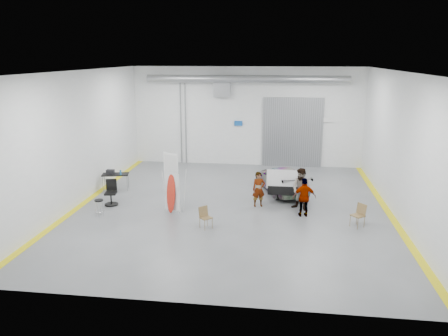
# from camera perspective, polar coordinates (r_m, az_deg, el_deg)

# --- Properties ---
(ground) EXTENTS (16.00, 16.00, 0.00)m
(ground) POSITION_cam_1_polar(r_m,az_deg,el_deg) (19.77, 1.02, -5.11)
(ground) COLOR #5B5E62
(ground) RESTS_ON ground
(room_shell) EXTENTS (14.02, 16.18, 6.01)m
(room_shell) POSITION_cam_1_polar(r_m,az_deg,el_deg) (20.96, 2.41, 7.48)
(room_shell) COLOR silver
(room_shell) RESTS_ON ground
(sedan_car) EXTENTS (3.10, 4.58, 1.23)m
(sedan_car) POSITION_cam_1_polar(r_m,az_deg,el_deg) (22.05, 7.55, -1.47)
(sedan_car) COLOR white
(sedan_car) RESTS_ON ground
(person_a) EXTENTS (0.67, 0.54, 1.60)m
(person_a) POSITION_cam_1_polar(r_m,az_deg,el_deg) (19.70, 4.55, -2.78)
(person_a) COLOR brown
(person_a) RESTS_ON ground
(person_b) EXTENTS (1.15, 1.08, 1.89)m
(person_b) POSITION_cam_1_polar(r_m,az_deg,el_deg) (19.44, 10.09, -2.76)
(person_b) COLOR teal
(person_b) RESTS_ON ground
(person_c) EXTENTS (1.02, 0.53, 1.68)m
(person_c) POSITION_cam_1_polar(r_m,az_deg,el_deg) (18.72, 10.45, -3.79)
(person_c) COLOR olive
(person_c) RESTS_ON ground
(surfboard_display) EXTENTS (0.73, 0.45, 2.79)m
(surfboard_display) POSITION_cam_1_polar(r_m,az_deg,el_deg) (18.86, -6.64, -2.57)
(surfboard_display) COLOR white
(surfboard_display) RESTS_ON ground
(folding_chair_near) EXTENTS (0.57, 0.64, 0.86)m
(folding_chair_near) POSITION_cam_1_polar(r_m,az_deg,el_deg) (17.36, -2.36, -7.02)
(folding_chair_near) COLOR brown
(folding_chair_near) RESTS_ON ground
(folding_chair_far) EXTENTS (0.62, 0.71, 0.94)m
(folding_chair_far) POSITION_cam_1_polar(r_m,az_deg,el_deg) (18.25, 17.01, -6.50)
(folding_chair_far) COLOR brown
(folding_chair_far) RESTS_ON ground
(shop_stool) EXTENTS (0.38, 0.38, 0.75)m
(shop_stool) POSITION_cam_1_polar(r_m,az_deg,el_deg) (19.25, -15.97, -5.07)
(shop_stool) COLOR black
(shop_stool) RESTS_ON ground
(work_table) EXTENTS (1.42, 0.93, 1.07)m
(work_table) POSITION_cam_1_polar(r_m,az_deg,el_deg) (22.74, -14.18, -0.75)
(work_table) COLOR gray
(work_table) RESTS_ON ground
(office_chair) EXTENTS (0.62, 0.62, 1.16)m
(office_chair) POSITION_cam_1_polar(r_m,az_deg,el_deg) (20.56, -14.49, -3.31)
(office_chair) COLOR black
(office_chair) RESTS_ON ground
(trunk_lid) EXTENTS (1.43, 0.87, 0.04)m
(trunk_lid) POSITION_cam_1_polar(r_m,az_deg,el_deg) (20.08, 7.60, -1.19)
(trunk_lid) COLOR silver
(trunk_lid) RESTS_ON sedan_car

